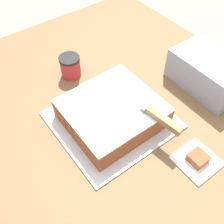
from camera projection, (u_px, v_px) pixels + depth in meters
The scene contains 9 objects.
ground_plane at pixel (121, 208), 1.58m from camera, with size 8.00×8.00×0.00m, color #9E9384.
countertop at pixel (123, 175), 1.24m from camera, with size 1.40×1.10×0.89m.
cake_board at pixel (112, 120), 0.88m from camera, with size 0.35×0.37×0.01m.
cake at pixel (113, 112), 0.85m from camera, with size 0.27×0.29×0.08m.
knife at pixel (154, 114), 0.78m from camera, with size 0.32×0.06×0.02m.
coffee_cup at pixel (70, 66), 1.00m from camera, with size 0.08×0.08×0.09m.
paper_napkin at pixel (197, 161), 0.78m from camera, with size 0.12×0.12×0.01m.
brownie at pixel (198, 158), 0.77m from camera, with size 0.05×0.05×0.03m.
storage_box at pixel (207, 73), 0.95m from camera, with size 0.27×0.16×0.12m.
Camera 1 is at (0.42, -0.38, 1.59)m, focal length 42.00 mm.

